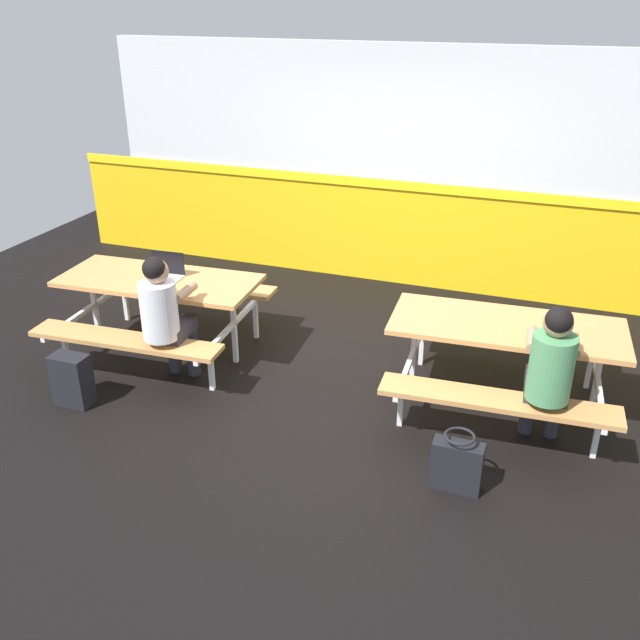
{
  "coord_description": "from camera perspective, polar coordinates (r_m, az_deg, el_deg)",
  "views": [
    {
      "loc": [
        1.81,
        -4.97,
        3.07
      ],
      "look_at": [
        0.0,
        -0.03,
        0.55
      ],
      "focal_mm": 38.72,
      "sensor_mm": 36.0,
      "label": 1
    }
  ],
  "objects": [
    {
      "name": "backpack_dark",
      "position": [
        5.96,
        -19.76,
        -4.69
      ],
      "size": [
        0.3,
        0.22,
        0.44
      ],
      "color": "black",
      "rests_on": "ground"
    },
    {
      "name": "accent_backdrop",
      "position": [
        7.76,
        6.2,
        11.87
      ],
      "size": [
        8.0,
        0.14,
        2.6
      ],
      "color": "yellow",
      "rests_on": "ground"
    },
    {
      "name": "picnic_table_left",
      "position": [
        6.42,
        -13.08,
        2.01
      ],
      "size": [
        1.83,
        1.65,
        0.74
      ],
      "color": "tan",
      "rests_on": "ground"
    },
    {
      "name": "student_further",
      "position": [
        5.05,
        18.48,
        -3.77
      ],
      "size": [
        0.38,
        0.53,
        1.21
      ],
      "color": "#2D2D38",
      "rests_on": "ground"
    },
    {
      "name": "student_nearer",
      "position": [
        5.76,
        -12.74,
        0.69
      ],
      "size": [
        0.38,
        0.53,
        1.21
      ],
      "color": "#2D2D38",
      "rests_on": "ground"
    },
    {
      "name": "picnic_table_right",
      "position": [
        5.59,
        15.04,
        -1.86
      ],
      "size": [
        1.83,
        1.65,
        0.74
      ],
      "color": "tan",
      "rests_on": "ground"
    },
    {
      "name": "ground_plane",
      "position": [
        6.12,
        0.09,
        -4.62
      ],
      "size": [
        10.0,
        10.0,
        0.02
      ],
      "primitive_type": "cube",
      "color": "black"
    },
    {
      "name": "tote_bag_bright",
      "position": [
        4.82,
        11.24,
        -11.63
      ],
      "size": [
        0.34,
        0.21,
        0.43
      ],
      "color": "black",
      "rests_on": "ground"
    },
    {
      "name": "laptop_silver",
      "position": [
        6.34,
        -12.68,
        3.85
      ],
      "size": [
        0.33,
        0.24,
        0.22
      ],
      "color": "silver",
      "rests_on": "picnic_table_left"
    }
  ]
}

